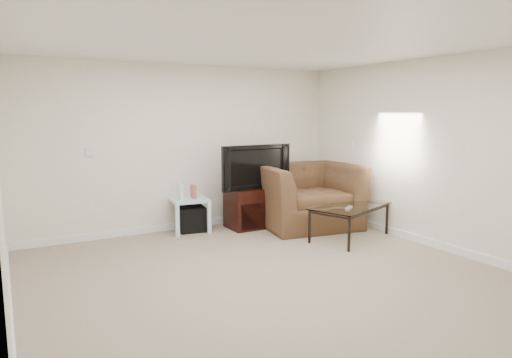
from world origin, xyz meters
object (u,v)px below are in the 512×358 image
television (253,166)px  recliner (307,185)px  coffee_table (350,222)px  side_table (189,215)px  tv_stand (252,207)px  subwoofer (191,219)px

television → recliner: 0.91m
recliner → coffee_table: (0.10, -0.91, -0.42)m
television → side_table: (-0.95, 0.26, -0.71)m
tv_stand → television: television is taller
television → subwoofer: 1.24m
side_table → recliner: 1.89m
side_table → subwoofer: side_table is taller
television → coffee_table: television is taller
tv_stand → side_table: size_ratio=1.41×
television → recliner: bearing=-24.3°
subwoofer → coffee_table: (1.82, -1.51, 0.06)m
recliner → coffee_table: size_ratio=1.22×
tv_stand → side_table: 0.98m
subwoofer → tv_stand: bearing=-15.1°
television → side_table: television is taller
subwoofer → recliner: bearing=-19.3°
subwoofer → television: bearing=-16.9°
side_table → subwoofer: 0.08m
recliner → coffee_table: recliner is taller
side_table → subwoofer: size_ratio=1.36×
tv_stand → television: 0.65m
subwoofer → side_table: bearing=-152.8°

